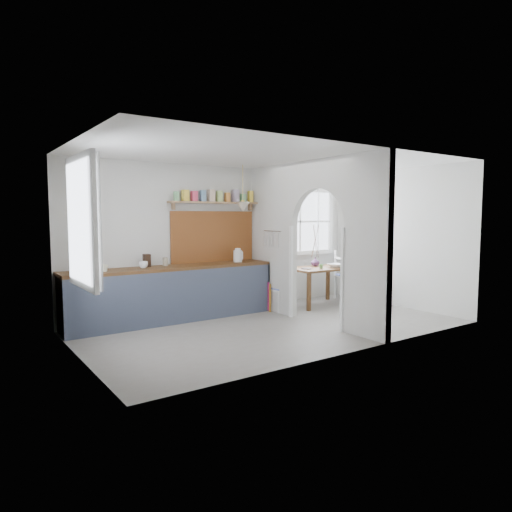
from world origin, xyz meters
TOP-DOWN VIEW (x-y plane):
  - floor at (0.00, 0.00)m, footprint 5.80×3.20m
  - ceiling at (0.00, 0.00)m, footprint 5.80×3.20m
  - walls at (0.00, 0.00)m, footprint 5.81×3.21m
  - partition at (0.70, 0.06)m, footprint 0.12×3.20m
  - kitchen_window at (-2.87, 0.00)m, footprint 0.10×1.16m
  - nook_window at (1.80, 1.56)m, footprint 1.76×0.10m
  - counter at (-1.13, 1.33)m, footprint 3.50×0.60m
  - sink at (-2.43, 1.30)m, footprint 0.40×0.40m
  - backsplash at (-0.20, 1.58)m, footprint 1.65×0.03m
  - shelf at (-0.21, 1.49)m, footprint 1.75×0.20m
  - pendant_lamp at (0.15, 1.15)m, footprint 0.26×0.26m
  - utensil_rail at (0.61, 0.90)m, footprint 0.02×0.50m
  - dining_table at (1.74, 0.91)m, footprint 1.19×0.81m
  - chair_left at (0.81, 0.91)m, footprint 0.38×0.38m
  - chair_right at (2.65, 0.99)m, footprint 0.57×0.57m
  - kettle at (0.12, 1.27)m, footprint 0.24×0.21m
  - mug_a at (-2.24, 1.23)m, footprint 0.14×0.14m
  - mug_b at (-1.61, 1.31)m, footprint 0.18×0.18m
  - knife_block at (-1.50, 1.47)m, footprint 0.09×0.13m
  - jar at (-1.20, 1.41)m, footprint 0.11×0.11m
  - towel_magenta at (0.58, 0.98)m, footprint 0.02×0.03m
  - towel_orange at (0.58, 0.93)m, footprint 0.02×0.03m
  - bowl at (2.02, 0.75)m, footprint 0.36×0.36m
  - table_cup at (1.66, 0.77)m, footprint 0.09×0.09m
  - plate at (1.39, 0.88)m, footprint 0.23×0.23m
  - vase at (1.85, 1.15)m, footprint 0.17×0.17m

SIDE VIEW (x-z plane):
  - floor at x=0.00m, z-range -0.01..0.01m
  - towel_orange at x=0.58m, z-range 0.00..0.50m
  - towel_magenta at x=0.58m, z-range 0.02..0.53m
  - dining_table at x=1.74m, z-range 0.00..0.73m
  - chair_left at x=0.81m, z-range 0.00..0.82m
  - counter at x=-1.13m, z-range 0.01..0.91m
  - chair_right at x=2.65m, z-range 0.00..1.01m
  - plate at x=1.39m, z-range 0.73..0.74m
  - bowl at x=2.02m, z-range 0.73..0.80m
  - table_cup at x=1.66m, z-range 0.73..0.81m
  - vase at x=1.85m, z-range 0.73..0.90m
  - sink at x=-2.43m, z-range 0.88..0.90m
  - mug_a at x=-2.24m, z-range 0.90..1.00m
  - mug_b at x=-1.61m, z-range 0.90..1.01m
  - jar at x=-1.20m, z-range 0.90..1.04m
  - knife_block at x=-1.50m, z-range 0.90..1.10m
  - kettle at x=0.12m, z-range 0.90..1.14m
  - walls at x=0.00m, z-range 0.00..2.60m
  - backsplash at x=-0.20m, z-range 0.90..1.80m
  - utensil_rail at x=0.61m, z-range 1.44..1.46m
  - partition at x=0.70m, z-range 0.15..2.75m
  - nook_window at x=1.80m, z-range 0.95..2.25m
  - kitchen_window at x=-2.87m, z-range 0.90..2.40m
  - pendant_lamp at x=0.15m, z-range 1.80..1.96m
  - shelf at x=-0.21m, z-range 1.91..2.12m
  - ceiling at x=0.00m, z-range 2.60..2.60m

